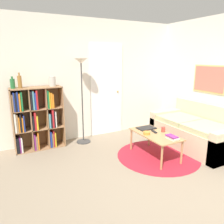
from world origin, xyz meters
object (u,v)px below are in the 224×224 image
at_px(bookshelf, 36,118).
at_px(bowl, 147,133).
at_px(cup, 163,129).
at_px(bottle_left, 13,84).
at_px(laptop, 146,128).
at_px(floor_lamp, 81,77).
at_px(bottle_middle, 20,82).
at_px(coffee_table, 155,136).
at_px(couch, 196,132).
at_px(vase_on_shelf, 52,81).

height_order(bookshelf, bowl, bookshelf).
distance_m(cup, bottle_left, 2.88).
distance_m(laptop, cup, 0.34).
distance_m(floor_lamp, cup, 1.91).
bearing_deg(cup, bottle_middle, 149.12).
bearing_deg(bottle_left, coffee_table, -32.23).
bearing_deg(cup, bookshelf, 145.97).
relative_size(floor_lamp, coffee_table, 1.78).
relative_size(bottle_left, bottle_middle, 0.77).
distance_m(coffee_table, bottle_left, 2.76).
bearing_deg(bottle_left, couch, -22.47).
height_order(laptop, bowl, bowl).
bearing_deg(bowl, cup, -4.22).
bearing_deg(bowl, bottle_left, 146.45).
bearing_deg(coffee_table, bowl, 167.46).
xyz_separation_m(laptop, vase_on_shelf, (-1.51, 1.08, 0.88)).
bearing_deg(vase_on_shelf, floor_lamp, -11.00).
relative_size(laptop, cup, 3.73).
bearing_deg(bottle_left, bowl, -33.55).
bearing_deg(floor_lamp, bottle_left, 175.19).
distance_m(floor_lamp, bottle_left, 1.29).
distance_m(coffee_table, laptop, 0.32).
bearing_deg(bottle_middle, couch, -22.96).
bearing_deg(cup, bottle_left, 150.07).
xyz_separation_m(floor_lamp, bowl, (0.75, -1.24, -0.93)).
bearing_deg(bottle_middle, laptop, -26.61).
bearing_deg(bowl, floor_lamp, 121.27).
relative_size(cup, bottle_left, 0.43).
bearing_deg(coffee_table, bottle_left, 147.77).
relative_size(bookshelf, bowl, 9.97).
xyz_separation_m(bookshelf, floor_lamp, (0.93, -0.11, 0.77)).
xyz_separation_m(floor_lamp, coffee_table, (0.92, -1.28, -1.00)).
relative_size(couch, coffee_table, 1.75).
height_order(cup, vase_on_shelf, vase_on_shelf).
xyz_separation_m(couch, cup, (-0.90, -0.01, 0.20)).
distance_m(bookshelf, bottle_left, 0.78).
bearing_deg(laptop, bottle_middle, 153.39).
distance_m(coffee_table, bottle_middle, 2.66).
bearing_deg(bottle_left, bottle_middle, -8.94).
bearing_deg(couch, cup, -179.09).
bearing_deg(bookshelf, bottle_left, -179.74).
relative_size(bookshelf, bottle_middle, 4.35).
bearing_deg(bottle_left, floor_lamp, -4.81).
distance_m(bottle_left, bottle_middle, 0.13).
bearing_deg(bookshelf, couch, -24.87).
xyz_separation_m(bookshelf, bowl, (1.68, -1.35, -0.16)).
bearing_deg(vase_on_shelf, bottle_middle, -177.97).
distance_m(bookshelf, cup, 2.46).
bearing_deg(laptop, vase_on_shelf, 144.54).
bearing_deg(cup, floor_lamp, 131.17).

